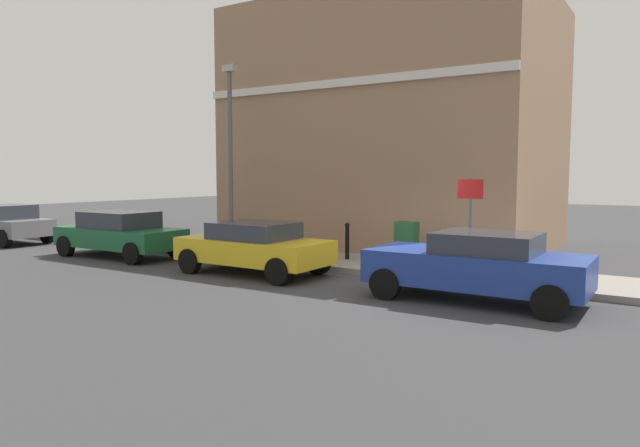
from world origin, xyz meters
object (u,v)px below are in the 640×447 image
car_blue (478,265)px  street_sign (470,213)px  bollard_near_cabinet (347,240)px  lamppost (230,149)px  bollard_far_kerb (274,239)px  car_yellow (254,246)px  car_grey (4,224)px  utility_cabinet (406,245)px  car_green (120,233)px

car_blue → street_sign: (1.57, 0.68, 0.93)m
bollard_near_cabinet → lamppost: 4.81m
bollard_far_kerb → street_sign: 5.68m
bollard_near_cabinet → lamppost: size_ratio=0.18×
car_yellow → bollard_near_cabinet: bearing=-114.5°
bollard_near_cabinet → car_blue: bearing=-120.1°
car_blue → bollard_far_kerb: bearing=-14.2°
car_blue → bollard_near_cabinet: size_ratio=4.11×
car_yellow → street_sign: (1.57, -5.05, 0.95)m
lamppost → car_grey: bearing=103.9°
car_blue → utility_cabinet: 3.66m
car_blue → bollard_near_cabinet: bearing=-30.5°
car_blue → car_green: bearing=-0.9°
lamppost → car_green: bearing=131.3°
car_green → bollard_near_cabinet: (2.51, -6.57, -0.03)m
car_blue → lamppost: lamppost is taller
street_sign → lamppost: size_ratio=0.40×
car_green → car_grey: (-0.02, 6.53, -0.01)m
car_blue → utility_cabinet: (2.51, 2.66, -0.05)m
lamppost → street_sign: bearing=-95.5°
utility_cabinet → car_grey: bearing=99.3°
bollard_near_cabinet → lamppost: (-0.29, 4.04, 2.60)m
car_blue → lamppost: (2.32, 8.55, 2.57)m
lamppost → car_yellow: bearing=-129.6°
car_grey → bollard_near_cabinet: 13.34m
car_yellow → bollard_far_kerb: size_ratio=3.81×
bollard_near_cabinet → bollard_far_kerb: bearing=121.1°
car_grey → utility_cabinet: (2.44, -14.94, -0.04)m
bollard_far_kerb → car_yellow: bearing=-160.6°
lamppost → bollard_near_cabinet: bearing=-85.9°
street_sign → utility_cabinet: bearing=64.5°
car_grey → bollard_far_kerb: car_grey is taller
utility_cabinet → bollard_far_kerb: bearing=105.0°
car_grey → bollard_near_cabinet: (2.54, -13.10, -0.02)m
bollard_far_kerb → car_blue: bearing=-103.8°
bollard_near_cabinet → bollard_far_kerb: same height
car_blue → street_sign: 1.94m
utility_cabinet → lamppost: (-0.19, 5.89, 2.62)m
bollard_near_cabinet → street_sign: size_ratio=0.45×
utility_cabinet → street_sign: street_sign is taller
utility_cabinet → lamppost: bearing=91.9°
car_blue → car_green: size_ratio=1.02×
bollard_near_cabinet → lamppost: bearing=94.1°
car_yellow → street_sign: street_sign is taller
car_yellow → car_blue: bearing=-179.4°
car_blue → bollard_near_cabinet: car_blue is taller
car_blue → utility_cabinet: size_ratio=3.71×
bollard_far_kerb → utility_cabinet: bearing=-75.0°
car_blue → car_grey: bearing=-0.7°
car_green → bollard_near_cabinet: car_green is taller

